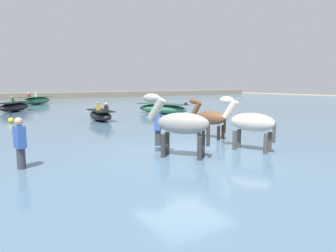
# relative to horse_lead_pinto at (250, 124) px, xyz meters

# --- Properties ---
(ground_plane) EXTENTS (120.00, 120.00, 0.00)m
(ground_plane) POSITION_rel_horse_lead_pinto_xyz_m (-1.86, 0.91, -1.20)
(ground_plane) COLOR gray
(water_surface) EXTENTS (90.00, 90.00, 0.36)m
(water_surface) POSITION_rel_horse_lead_pinto_xyz_m (-1.86, 10.91, -1.02)
(water_surface) COLOR slate
(water_surface) RESTS_ON ground
(horse_lead_pinto) EXTENTS (0.97, 1.85, 2.03)m
(horse_lead_pinto) POSITION_rel_horse_lead_pinto_xyz_m (0.00, 0.00, 0.00)
(horse_lead_pinto) COLOR beige
(horse_lead_pinto) RESTS_ON ground
(horse_trailing_grey) EXTENTS (1.51, 1.75, 2.15)m
(horse_trailing_grey) POSITION_rel_horse_lead_pinto_xyz_m (-2.34, 0.45, 0.07)
(horse_trailing_grey) COLOR gray
(horse_trailing_grey) RESTS_ON ground
(horse_flank_bay) EXTENTS (0.77, 1.71, 1.85)m
(horse_flank_bay) POSITION_rel_horse_lead_pinto_xyz_m (0.39, 2.38, -0.10)
(horse_flank_bay) COLOR brown
(horse_flank_bay) RESTS_ON ground
(boat_distant_west) EXTENTS (1.20, 2.80, 1.07)m
(boat_distant_west) POSITION_rel_horse_lead_pinto_xyz_m (-1.19, 9.95, -0.54)
(boat_distant_west) COLOR black
(boat_distant_west) RESTS_ON water_surface
(boat_mid_channel) EXTENTS (2.96, 3.30, 1.17)m
(boat_mid_channel) POSITION_rel_horse_lead_pinto_xyz_m (-4.63, 18.86, -0.50)
(boat_mid_channel) COLOR black
(boat_mid_channel) RESTS_ON water_surface
(boat_distant_east) EXTENTS (3.74, 3.81, 1.25)m
(boat_distant_east) POSITION_rel_horse_lead_pinto_xyz_m (-1.79, 26.45, -0.45)
(boat_distant_east) COLOR #337556
(boat_distant_east) RESTS_ON water_surface
(boat_far_inshore) EXTENTS (2.71, 3.98, 0.83)m
(boat_far_inshore) POSITION_rel_horse_lead_pinto_xyz_m (3.82, 11.37, -0.50)
(boat_far_inshore) COLOR #337556
(boat_far_inshore) RESTS_ON water_surface
(person_wading_mid) EXTENTS (0.36, 0.37, 1.63)m
(person_wading_mid) POSITION_rel_horse_lead_pinto_xyz_m (-2.01, 2.21, -0.33)
(person_wading_mid) COLOR #383842
(person_wading_mid) RESTS_ON ground
(person_onlooker_left) EXTENTS (0.27, 0.36, 1.63)m
(person_onlooker_left) POSITION_rel_horse_lead_pinto_xyz_m (-6.30, 1.55, -0.33)
(person_onlooker_left) COLOR #383842
(person_onlooker_left) RESTS_ON ground
(channel_buoy) EXTENTS (0.29, 0.29, 0.67)m
(channel_buoy) POSITION_rel_horse_lead_pinto_xyz_m (-5.58, 11.47, -0.69)
(channel_buoy) COLOR yellow
(channel_buoy) RESTS_ON water_surface
(far_shoreline) EXTENTS (80.00, 2.40, 1.21)m
(far_shoreline) POSITION_rel_horse_lead_pinto_xyz_m (-1.86, 37.80, -0.60)
(far_shoreline) COLOR gray
(far_shoreline) RESTS_ON ground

